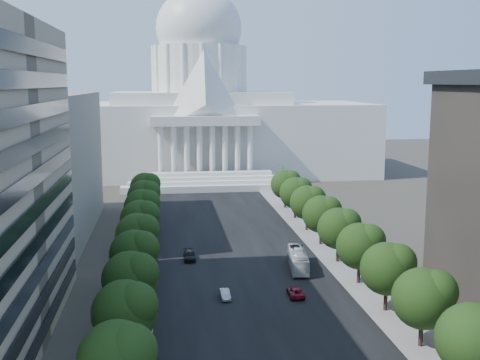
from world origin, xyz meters
name	(u,v)px	position (x,y,z in m)	size (l,w,h in m)	color
road_asphalt	(229,239)	(0.00, 90.00, 0.00)	(30.00, 260.00, 0.01)	black
sidewalk_left	(137,242)	(-19.00, 90.00, 0.00)	(8.00, 260.00, 0.02)	gray
sidewalk_right	(318,236)	(19.00, 90.00, 0.00)	(8.00, 260.00, 0.02)	gray
capitol	(200,117)	(0.00, 184.89, 20.01)	(120.00, 56.00, 73.00)	white
tree_l_b	(120,358)	(-17.66, 23.81, 6.45)	(7.79, 7.60, 9.97)	#33261C
tree_l_c	(127,311)	(-17.66, 35.81, 6.45)	(7.79, 7.60, 9.97)	#33261C
tree_l_d	(132,277)	(-17.66, 47.81, 6.45)	(7.79, 7.60, 9.97)	#33261C
tree_l_e	(136,253)	(-17.66, 59.81, 6.45)	(7.79, 7.60, 9.97)	#33261C
tree_l_f	(139,233)	(-17.66, 71.81, 6.45)	(7.79, 7.60, 9.97)	#33261C
tree_l_g	(141,218)	(-17.66, 83.81, 6.45)	(7.79, 7.60, 9.97)	#33261C
tree_l_h	(143,206)	(-17.66, 95.81, 6.45)	(7.79, 7.60, 9.97)	#33261C
tree_l_i	(145,195)	(-17.66, 107.81, 6.45)	(7.79, 7.60, 9.97)	#33261C
tree_l_j	(146,186)	(-17.66, 119.81, 6.45)	(7.79, 7.60, 9.97)	#33261C
tree_r_b	(476,337)	(18.34, 23.81, 6.45)	(7.79, 7.60, 9.97)	#33261C
tree_r_c	(426,297)	(18.34, 35.81, 6.45)	(7.79, 7.60, 9.97)	#33261C
tree_r_d	(390,267)	(18.34, 47.81, 6.45)	(7.79, 7.60, 9.97)	#33261C
tree_r_e	(362,245)	(18.34, 59.81, 6.45)	(7.79, 7.60, 9.97)	#33261C
tree_r_f	(340,227)	(18.34, 71.81, 6.45)	(7.79, 7.60, 9.97)	#33261C
tree_r_g	(323,213)	(18.34, 83.81, 6.45)	(7.79, 7.60, 9.97)	#33261C
tree_r_h	(309,201)	(18.34, 95.81, 6.45)	(7.79, 7.60, 9.97)	#33261C
tree_r_i	(297,192)	(18.34, 107.81, 6.45)	(7.79, 7.60, 9.97)	#33261C
tree_r_j	(287,183)	(18.34, 119.81, 6.45)	(7.79, 7.60, 9.97)	#33261C
streetlight_b	(441,303)	(19.90, 35.00, 5.82)	(2.61, 0.44, 9.00)	gray
streetlight_c	(371,248)	(19.90, 60.00, 5.82)	(2.61, 0.44, 9.00)	gray
streetlight_d	(329,215)	(19.90, 85.00, 5.82)	(2.61, 0.44, 9.00)	gray
streetlight_e	(301,193)	(19.90, 110.00, 5.82)	(2.61, 0.44, 9.00)	gray
streetlight_f	(281,177)	(19.90, 135.00, 5.82)	(2.61, 0.44, 9.00)	gray
car_silver	(225,294)	(-4.38, 55.56, 0.66)	(1.40, 4.02, 1.32)	#A5A8AD
car_red	(296,292)	(6.44, 55.12, 0.67)	(2.24, 4.85, 1.35)	maroon
car_dark_b	(189,256)	(-8.80, 76.34, 0.76)	(2.13, 5.25, 1.52)	black
city_bus	(298,260)	(9.84, 68.52, 1.67)	(2.80, 11.98, 3.34)	silver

